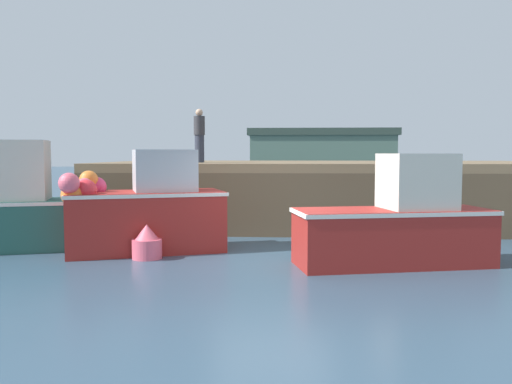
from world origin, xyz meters
name	(u,v)px	position (x,y,z in m)	size (l,w,h in m)	color
ground	(272,261)	(0.00, 0.00, -0.05)	(120.00, 160.00, 0.10)	#334C60
pier	(326,173)	(1.54, 5.78, 1.62)	(14.08, 6.97, 1.97)	brown
fishing_boat_near_left	(4,210)	(-6.22, 0.66, 0.94)	(3.92, 2.35, 4.59)	#23564C
fishing_boat_near_right	(145,210)	(-2.93, 0.73, 0.95)	(3.86, 2.69, 2.33)	maroon
fishing_boat_mid	(398,224)	(2.53, -0.48, 0.83)	(4.14, 2.18, 2.24)	maroon
dockworker	(199,136)	(-2.38, 5.06, 2.79)	(0.34, 0.34, 1.64)	#2D3342
warehouse	(320,156)	(2.79, 29.32, 2.04)	(10.63, 6.53, 4.03)	#4C6656
mooring_buoy_foreground	(147,243)	(-2.67, -0.13, 0.33)	(0.64, 0.64, 0.74)	#EA5B70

